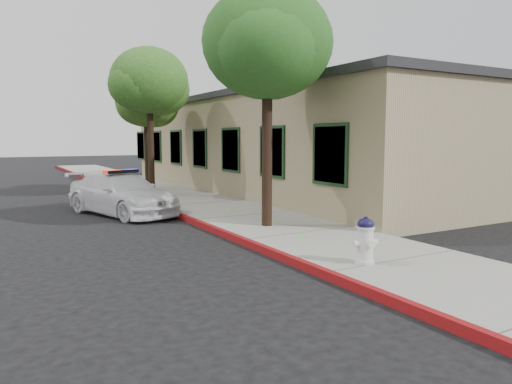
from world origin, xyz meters
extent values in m
plane|color=black|center=(0.00, 0.00, 0.00)|extent=(120.00, 120.00, 0.00)
cube|color=gray|center=(1.60, 3.00, 0.07)|extent=(3.20, 60.00, 0.15)
cube|color=maroon|center=(0.06, 3.00, 0.08)|extent=(0.14, 60.00, 0.16)
cube|color=tan|center=(6.70, 9.00, 2.00)|extent=(7.00, 20.00, 4.00)
cube|color=black|center=(6.70, 9.00, 4.12)|extent=(7.30, 20.30, 0.24)
cube|color=black|center=(3.17, 1.00, 1.95)|extent=(0.08, 1.48, 1.68)
cube|color=black|center=(3.17, 4.00, 1.95)|extent=(0.08, 1.48, 1.68)
cube|color=black|center=(3.17, 7.00, 1.95)|extent=(0.08, 1.48, 1.68)
cube|color=black|center=(3.17, 10.00, 1.95)|extent=(0.08, 1.48, 1.68)
cube|color=black|center=(3.17, 13.00, 1.95)|extent=(0.08, 1.48, 1.68)
cube|color=black|center=(3.17, 16.00, 1.95)|extent=(0.08, 1.48, 1.68)
cube|color=black|center=(3.17, 19.00, 1.95)|extent=(0.08, 1.48, 1.68)
imported|color=silver|center=(-1.23, 5.81, 0.65)|extent=(3.13, 4.80, 1.29)
cube|color=black|center=(-1.23, 5.81, 1.35)|extent=(1.23, 0.64, 0.10)
cube|color=red|center=(-1.53, 5.71, 1.36)|extent=(0.57, 0.39, 0.11)
cube|color=#170DE5|center=(-0.92, 5.91, 1.36)|extent=(0.57, 0.39, 0.11)
cylinder|color=silver|center=(0.95, -2.87, 0.18)|extent=(0.35, 0.35, 0.06)
cylinder|color=silver|center=(0.95, -2.87, 0.49)|extent=(0.29, 0.29, 0.57)
cylinder|color=silver|center=(0.95, -2.87, 0.80)|extent=(0.33, 0.33, 0.04)
ellipsoid|color=black|center=(0.95, -2.87, 0.86)|extent=(0.30, 0.30, 0.22)
cylinder|color=black|center=(0.95, -2.87, 0.96)|extent=(0.07, 0.07, 0.06)
cylinder|color=silver|center=(0.78, -2.84, 0.52)|extent=(0.14, 0.13, 0.11)
cylinder|color=silver|center=(1.12, -2.91, 0.52)|extent=(0.14, 0.13, 0.11)
cylinder|color=silver|center=(0.92, -3.04, 0.54)|extent=(0.17, 0.15, 0.14)
cylinder|color=black|center=(1.33, 1.22, 1.98)|extent=(0.26, 0.26, 3.66)
ellipsoid|color=#2C4E18|center=(1.33, 1.22, 4.73)|extent=(3.25, 3.25, 2.77)
ellipsoid|color=#2C4E18|center=(1.69, 1.69, 4.42)|extent=(2.44, 2.44, 2.07)
ellipsoid|color=#2C4E18|center=(1.07, 0.78, 4.52)|extent=(2.54, 2.54, 2.16)
cylinder|color=black|center=(0.70, 8.98, 1.93)|extent=(0.25, 0.25, 3.56)
ellipsoid|color=#1F541A|center=(0.70, 8.98, 4.58)|extent=(2.99, 2.99, 2.54)
ellipsoid|color=#1F541A|center=(1.14, 9.18, 4.29)|extent=(2.41, 2.41, 2.05)
ellipsoid|color=#1F541A|center=(0.28, 8.88, 4.39)|extent=(2.31, 2.31, 1.97)
cylinder|color=black|center=(1.27, 11.40, 1.67)|extent=(0.23, 0.23, 3.05)
ellipsoid|color=#2A5119|center=(1.27, 11.40, 3.98)|extent=(2.61, 2.61, 2.22)
ellipsoid|color=#2A5119|center=(1.72, 11.53, 3.72)|extent=(2.00, 2.00, 1.70)
ellipsoid|color=#2A5119|center=(0.98, 11.17, 3.81)|extent=(2.09, 2.09, 1.78)
camera|label=1|loc=(-4.87, -9.21, 2.38)|focal=33.51mm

